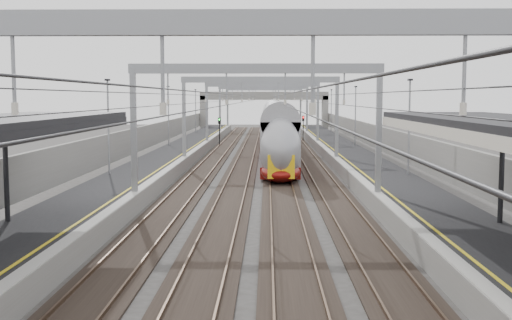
{
  "coord_description": "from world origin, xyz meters",
  "views": [
    {
      "loc": [
        0.6,
        -10.87,
        5.87
      ],
      "look_at": [
        0.0,
        22.55,
        2.62
      ],
      "focal_mm": 45.0,
      "sensor_mm": 36.0,
      "label": 1
    }
  ],
  "objects": [
    {
      "name": "signal_red_far",
      "position": [
        5.4,
        75.33,
        2.42
      ],
      "size": [
        0.32,
        0.32,
        3.48
      ],
      "color": "black",
      "rests_on": "ground"
    },
    {
      "name": "platform_left",
      "position": [
        -8.0,
        45.0,
        0.5
      ],
      "size": [
        4.0,
        120.0,
        1.0
      ],
      "primitive_type": "cube",
      "color": "black",
      "rests_on": "ground"
    },
    {
      "name": "train",
      "position": [
        1.5,
        54.88,
        2.19
      ],
      "size": [
        2.83,
        51.57,
        4.47
      ],
      "color": "maroon",
      "rests_on": "ground"
    },
    {
      "name": "wall_right",
      "position": [
        11.2,
        45.0,
        1.6
      ],
      "size": [
        0.3,
        120.0,
        3.2
      ],
      "primitive_type": "cube",
      "color": "gray",
      "rests_on": "ground"
    },
    {
      "name": "wall_left",
      "position": [
        -11.2,
        45.0,
        1.6
      ],
      "size": [
        0.3,
        120.0,
        3.2
      ],
      "primitive_type": "cube",
      "color": "gray",
      "rests_on": "ground"
    },
    {
      "name": "overhead_line",
      "position": [
        0.0,
        51.62,
        6.14
      ],
      "size": [
        13.0,
        140.0,
        6.6
      ],
      "color": "gray",
      "rests_on": "platform_left"
    },
    {
      "name": "signal_green",
      "position": [
        -5.2,
        66.25,
        2.42
      ],
      "size": [
        0.32,
        0.32,
        3.48
      ],
      "color": "black",
      "rests_on": "ground"
    },
    {
      "name": "tracks",
      "position": [
        0.0,
        45.0,
        0.05
      ],
      "size": [
        11.4,
        140.0,
        0.2
      ],
      "color": "black",
      "rests_on": "ground"
    },
    {
      "name": "signal_red_near",
      "position": [
        3.2,
        69.36,
        2.42
      ],
      "size": [
        0.32,
        0.32,
        3.48
      ],
      "color": "black",
      "rests_on": "ground"
    },
    {
      "name": "overbridge",
      "position": [
        0.0,
        100.0,
        5.31
      ],
      "size": [
        22.0,
        2.2,
        6.9
      ],
      "color": "gray",
      "rests_on": "ground"
    },
    {
      "name": "platform_right",
      "position": [
        8.0,
        45.0,
        0.5
      ],
      "size": [
        4.0,
        120.0,
        1.0
      ],
      "primitive_type": "cube",
      "color": "black",
      "rests_on": "ground"
    }
  ]
}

